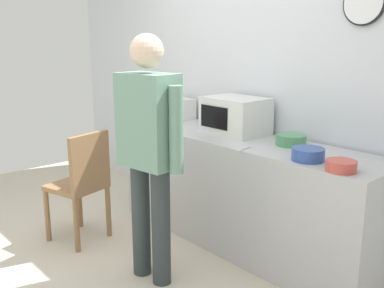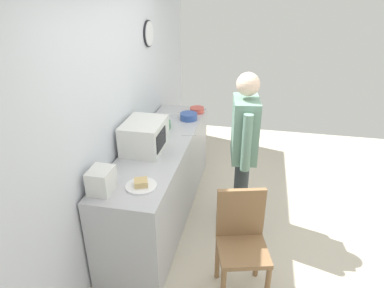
{
  "view_description": "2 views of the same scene",
  "coord_description": "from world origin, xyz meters",
  "px_view_note": "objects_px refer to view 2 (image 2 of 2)",
  "views": [
    {
      "loc": [
        2.57,
        -1.34,
        1.68
      ],
      "look_at": [
        0.22,
        0.74,
        0.92
      ],
      "focal_mm": 41.15,
      "sensor_mm": 36.0,
      "label": 1
    },
    {
      "loc": [
        -2.86,
        0.23,
        2.46
      ],
      "look_at": [
        0.28,
        0.87,
        0.92
      ],
      "focal_mm": 32.0,
      "sensor_mm": 36.0,
      "label": 2
    }
  ],
  "objects_px": {
    "toaster": "(101,180)",
    "person_standing": "(244,143)",
    "sandwich_plate": "(141,185)",
    "spoon_utensil": "(189,135)",
    "salad_bowl": "(197,110)",
    "fork_utensil": "(175,114)",
    "microwave": "(145,136)",
    "cereal_bowl": "(189,116)",
    "mixing_bowl": "(161,125)",
    "wooden_chair": "(241,239)"
  },
  "relations": [
    {
      "from": "mixing_bowl",
      "to": "fork_utensil",
      "type": "bearing_deg",
      "value": -6.05
    },
    {
      "from": "fork_utensil",
      "to": "person_standing",
      "type": "bearing_deg",
      "value": -134.49
    },
    {
      "from": "sandwich_plate",
      "to": "spoon_utensil",
      "type": "height_order",
      "value": "sandwich_plate"
    },
    {
      "from": "fork_utensil",
      "to": "person_standing",
      "type": "relative_size",
      "value": 0.1
    },
    {
      "from": "fork_utensil",
      "to": "spoon_utensil",
      "type": "relative_size",
      "value": 1.0
    },
    {
      "from": "sandwich_plate",
      "to": "salad_bowl",
      "type": "relative_size",
      "value": 1.42
    },
    {
      "from": "microwave",
      "to": "fork_utensil",
      "type": "xyz_separation_m",
      "value": [
        1.05,
        -0.05,
        -0.15
      ]
    },
    {
      "from": "toaster",
      "to": "person_standing",
      "type": "distance_m",
      "value": 1.43
    },
    {
      "from": "salad_bowl",
      "to": "person_standing",
      "type": "relative_size",
      "value": 0.11
    },
    {
      "from": "fork_utensil",
      "to": "toaster",
      "type": "bearing_deg",
      "value": 175.37
    },
    {
      "from": "mixing_bowl",
      "to": "person_standing",
      "type": "bearing_deg",
      "value": -113.78
    },
    {
      "from": "sandwich_plate",
      "to": "microwave",
      "type": "bearing_deg",
      "value": 15.83
    },
    {
      "from": "microwave",
      "to": "fork_utensil",
      "type": "bearing_deg",
      "value": -2.91
    },
    {
      "from": "salad_bowl",
      "to": "sandwich_plate",
      "type": "bearing_deg",
      "value": 176.18
    },
    {
      "from": "fork_utensil",
      "to": "spoon_utensil",
      "type": "bearing_deg",
      "value": -153.69
    },
    {
      "from": "cereal_bowl",
      "to": "toaster",
      "type": "distance_m",
      "value": 1.73
    },
    {
      "from": "spoon_utensil",
      "to": "wooden_chair",
      "type": "xyz_separation_m",
      "value": [
        -1.14,
        -0.69,
        -0.38
      ]
    },
    {
      "from": "cereal_bowl",
      "to": "mixing_bowl",
      "type": "relative_size",
      "value": 0.94
    },
    {
      "from": "salad_bowl",
      "to": "fork_utensil",
      "type": "xyz_separation_m",
      "value": [
        -0.11,
        0.26,
        -0.03
      ]
    },
    {
      "from": "fork_utensil",
      "to": "spoon_utensil",
      "type": "distance_m",
      "value": 0.7
    },
    {
      "from": "wooden_chair",
      "to": "spoon_utensil",
      "type": "bearing_deg",
      "value": 31.13
    },
    {
      "from": "sandwich_plate",
      "to": "toaster",
      "type": "bearing_deg",
      "value": 112.99
    },
    {
      "from": "fork_utensil",
      "to": "wooden_chair",
      "type": "distance_m",
      "value": 2.07
    },
    {
      "from": "fork_utensil",
      "to": "sandwich_plate",
      "type": "bearing_deg",
      "value": -175.38
    },
    {
      "from": "cereal_bowl",
      "to": "person_standing",
      "type": "xyz_separation_m",
      "value": [
        -0.76,
        -0.72,
        0.06
      ]
    },
    {
      "from": "cereal_bowl",
      "to": "wooden_chair",
      "type": "distance_m",
      "value": 1.84
    },
    {
      "from": "fork_utensil",
      "to": "person_standing",
      "type": "height_order",
      "value": "person_standing"
    },
    {
      "from": "person_standing",
      "to": "wooden_chair",
      "type": "bearing_deg",
      "value": -175.43
    },
    {
      "from": "salad_bowl",
      "to": "mixing_bowl",
      "type": "relative_size",
      "value": 0.82
    },
    {
      "from": "sandwich_plate",
      "to": "person_standing",
      "type": "bearing_deg",
      "value": -44.19
    },
    {
      "from": "toaster",
      "to": "fork_utensil",
      "type": "distance_m",
      "value": 1.86
    },
    {
      "from": "salad_bowl",
      "to": "spoon_utensil",
      "type": "distance_m",
      "value": 0.74
    },
    {
      "from": "wooden_chair",
      "to": "mixing_bowl",
      "type": "bearing_deg",
      "value": 39.24
    },
    {
      "from": "sandwich_plate",
      "to": "cereal_bowl",
      "type": "bearing_deg",
      "value": -2.52
    },
    {
      "from": "spoon_utensil",
      "to": "salad_bowl",
      "type": "bearing_deg",
      "value": 3.64
    },
    {
      "from": "toaster",
      "to": "fork_utensil",
      "type": "xyz_separation_m",
      "value": [
        1.85,
        -0.15,
        -0.1
      ]
    },
    {
      "from": "salad_bowl",
      "to": "fork_utensil",
      "type": "distance_m",
      "value": 0.29
    },
    {
      "from": "toaster",
      "to": "person_standing",
      "type": "height_order",
      "value": "person_standing"
    },
    {
      "from": "mixing_bowl",
      "to": "wooden_chair",
      "type": "xyz_separation_m",
      "value": [
        -1.29,
        -1.05,
        -0.42
      ]
    },
    {
      "from": "cereal_bowl",
      "to": "person_standing",
      "type": "relative_size",
      "value": 0.12
    },
    {
      "from": "cereal_bowl",
      "to": "mixing_bowl",
      "type": "bearing_deg",
      "value": 141.27
    },
    {
      "from": "person_standing",
      "to": "sandwich_plate",
      "type": "bearing_deg",
      "value": 135.81
    },
    {
      "from": "toaster",
      "to": "fork_utensil",
      "type": "bearing_deg",
      "value": -4.63
    },
    {
      "from": "fork_utensil",
      "to": "person_standing",
      "type": "distance_m",
      "value": 1.31
    },
    {
      "from": "toaster",
      "to": "salad_bowl",
      "type": "bearing_deg",
      "value": -11.87
    },
    {
      "from": "toaster",
      "to": "wooden_chair",
      "type": "height_order",
      "value": "toaster"
    },
    {
      "from": "sandwich_plate",
      "to": "fork_utensil",
      "type": "height_order",
      "value": "sandwich_plate"
    },
    {
      "from": "microwave",
      "to": "toaster",
      "type": "relative_size",
      "value": 2.27
    },
    {
      "from": "microwave",
      "to": "person_standing",
      "type": "relative_size",
      "value": 0.29
    },
    {
      "from": "cereal_bowl",
      "to": "salad_bowl",
      "type": "bearing_deg",
      "value": -11.25
    }
  ]
}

